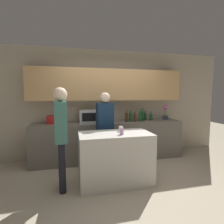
{
  "coord_description": "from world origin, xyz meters",
  "views": [
    {
      "loc": [
        -0.89,
        -2.7,
        1.6
      ],
      "look_at": [
        -0.14,
        0.49,
        1.26
      ],
      "focal_mm": 28.0,
      "sensor_mm": 36.0,
      "label": 1
    }
  ],
  "objects_px": {
    "potted_plant": "(165,112)",
    "cup_1": "(121,129)",
    "microwave": "(90,116)",
    "cup_0": "(122,131)",
    "bottle_0": "(127,117)",
    "bottle_4": "(143,116)",
    "person_center": "(61,130)",
    "bottle_2": "(135,118)",
    "person_left": "(105,124)",
    "bottle_3": "(140,117)",
    "bottle_5": "(145,116)",
    "bottle_1": "(131,117)",
    "toaster": "(53,120)",
    "bottle_6": "(151,117)"
  },
  "relations": [
    {
      "from": "bottle_6",
      "to": "cup_0",
      "type": "relative_size",
      "value": 1.95
    },
    {
      "from": "person_left",
      "to": "cup_0",
      "type": "bearing_deg",
      "value": 94.97
    },
    {
      "from": "potted_plant",
      "to": "bottle_6",
      "type": "xyz_separation_m",
      "value": [
        -0.43,
        -0.03,
        -0.11
      ]
    },
    {
      "from": "bottle_0",
      "to": "bottle_5",
      "type": "height_order",
      "value": "bottle_0"
    },
    {
      "from": "bottle_6",
      "to": "person_center",
      "type": "bearing_deg",
      "value": -150.04
    },
    {
      "from": "bottle_3",
      "to": "cup_0",
      "type": "xyz_separation_m",
      "value": [
        -0.83,
        -1.2,
        -0.07
      ]
    },
    {
      "from": "toaster",
      "to": "person_left",
      "type": "bearing_deg",
      "value": -29.79
    },
    {
      "from": "potted_plant",
      "to": "bottle_3",
      "type": "distance_m",
      "value": 0.8
    },
    {
      "from": "bottle_1",
      "to": "person_center",
      "type": "distance_m",
      "value": 1.99
    },
    {
      "from": "person_center",
      "to": "bottle_5",
      "type": "bearing_deg",
      "value": 119.44
    },
    {
      "from": "bottle_2",
      "to": "bottle_6",
      "type": "relative_size",
      "value": 1.1
    },
    {
      "from": "toaster",
      "to": "cup_1",
      "type": "xyz_separation_m",
      "value": [
        1.31,
        -1.1,
        -0.06
      ]
    },
    {
      "from": "toaster",
      "to": "bottle_2",
      "type": "bearing_deg",
      "value": -3.93
    },
    {
      "from": "bottle_4",
      "to": "bottle_5",
      "type": "bearing_deg",
      "value": 37.43
    },
    {
      "from": "potted_plant",
      "to": "person_left",
      "type": "height_order",
      "value": "person_left"
    },
    {
      "from": "person_left",
      "to": "bottle_4",
      "type": "bearing_deg",
      "value": -158.33
    },
    {
      "from": "cup_0",
      "to": "bottle_5",
      "type": "bearing_deg",
      "value": 53.03
    },
    {
      "from": "potted_plant",
      "to": "cup_0",
      "type": "height_order",
      "value": "potted_plant"
    },
    {
      "from": "toaster",
      "to": "cup_1",
      "type": "relative_size",
      "value": 2.73
    },
    {
      "from": "bottle_4",
      "to": "bottle_3",
      "type": "bearing_deg",
      "value": -133.34
    },
    {
      "from": "microwave",
      "to": "cup_0",
      "type": "height_order",
      "value": "microwave"
    },
    {
      "from": "bottle_5",
      "to": "bottle_1",
      "type": "bearing_deg",
      "value": -162.39
    },
    {
      "from": "microwave",
      "to": "potted_plant",
      "type": "bearing_deg",
      "value": 0.04
    },
    {
      "from": "bottle_6",
      "to": "bottle_1",
      "type": "bearing_deg",
      "value": -173.07
    },
    {
      "from": "bottle_5",
      "to": "microwave",
      "type": "bearing_deg",
      "value": -178.31
    },
    {
      "from": "bottle_0",
      "to": "bottle_6",
      "type": "xyz_separation_m",
      "value": [
        0.69,
        0.1,
        -0.03
      ]
    },
    {
      "from": "bottle_0",
      "to": "bottle_4",
      "type": "distance_m",
      "value": 0.47
    },
    {
      "from": "cup_1",
      "to": "bottle_0",
      "type": "bearing_deg",
      "value": 66.33
    },
    {
      "from": "potted_plant",
      "to": "cup_1",
      "type": "xyz_separation_m",
      "value": [
        -1.55,
        -1.1,
        -0.16
      ]
    },
    {
      "from": "bottle_2",
      "to": "bottle_5",
      "type": "distance_m",
      "value": 0.39
    },
    {
      "from": "bottle_5",
      "to": "potted_plant",
      "type": "bearing_deg",
      "value": -4.23
    },
    {
      "from": "bottle_3",
      "to": "potted_plant",
      "type": "bearing_deg",
      "value": 11.71
    },
    {
      "from": "microwave",
      "to": "cup_1",
      "type": "relative_size",
      "value": 5.45
    },
    {
      "from": "cup_1",
      "to": "person_left",
      "type": "xyz_separation_m",
      "value": [
        -0.21,
        0.47,
        0.01
      ]
    },
    {
      "from": "bottle_1",
      "to": "bottle_5",
      "type": "xyz_separation_m",
      "value": [
        0.45,
        0.14,
        -0.02
      ]
    },
    {
      "from": "bottle_5",
      "to": "bottle_6",
      "type": "bearing_deg",
      "value": -31.08
    },
    {
      "from": "cup_0",
      "to": "cup_1",
      "type": "distance_m",
      "value": 0.26
    },
    {
      "from": "potted_plant",
      "to": "bottle_5",
      "type": "relative_size",
      "value": 1.6
    },
    {
      "from": "person_center",
      "to": "bottle_2",
      "type": "bearing_deg",
      "value": 120.7
    },
    {
      "from": "bottle_3",
      "to": "person_center",
      "type": "bearing_deg",
      "value": -148.47
    },
    {
      "from": "bottle_1",
      "to": "person_left",
      "type": "distance_m",
      "value": 0.92
    },
    {
      "from": "cup_1",
      "to": "person_center",
      "type": "height_order",
      "value": "person_center"
    },
    {
      "from": "bottle_5",
      "to": "person_left",
      "type": "height_order",
      "value": "person_left"
    },
    {
      "from": "microwave",
      "to": "toaster",
      "type": "distance_m",
      "value": 0.86
    },
    {
      "from": "cup_0",
      "to": "potted_plant",
      "type": "bearing_deg",
      "value": 40.17
    },
    {
      "from": "bottle_3",
      "to": "bottle_5",
      "type": "bearing_deg",
      "value": 42.52
    },
    {
      "from": "bottle_3",
      "to": "cup_0",
      "type": "distance_m",
      "value": 1.46
    },
    {
      "from": "bottle_6",
      "to": "cup_1",
      "type": "relative_size",
      "value": 2.34
    },
    {
      "from": "bottle_6",
      "to": "person_center",
      "type": "xyz_separation_m",
      "value": [
        -2.17,
        -1.25,
        0.01
      ]
    },
    {
      "from": "bottle_2",
      "to": "person_left",
      "type": "height_order",
      "value": "person_left"
    }
  ]
}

